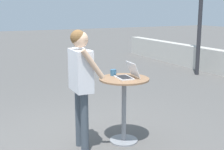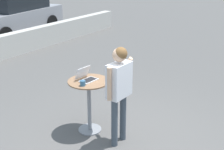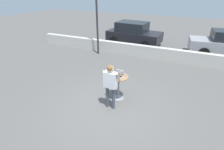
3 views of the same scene
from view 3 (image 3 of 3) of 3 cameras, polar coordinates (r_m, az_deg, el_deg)
name	(u,v)px [view 3 (image 3 of 3)]	position (r m, az deg, el deg)	size (l,w,h in m)	color
ground_plane	(110,107)	(6.69, -0.79, -10.32)	(50.00, 50.00, 0.00)	#5B5956
pavement_kerb	(148,52)	(11.40, 11.60, 7.44)	(16.21, 0.35, 0.75)	beige
cafe_table	(119,83)	(6.79, 2.17, -2.78)	(0.74, 0.74, 1.00)	gray
laptop	(119,75)	(6.66, 2.44, 0.13)	(0.35, 0.33, 0.23)	silver
coffee_mug	(112,75)	(6.66, 0.14, 0.05)	(0.13, 0.09, 0.09)	#336084
standing_person	(110,81)	(6.06, -0.55, -2.05)	(0.61, 0.37, 1.73)	#424C56
parked_car_near_street	(134,33)	(13.91, 7.04, 13.34)	(4.19, 2.25, 1.71)	black
street_lamp	(96,4)	(11.34, -5.09, 22.08)	(0.32, 0.32, 4.95)	#2D2D33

